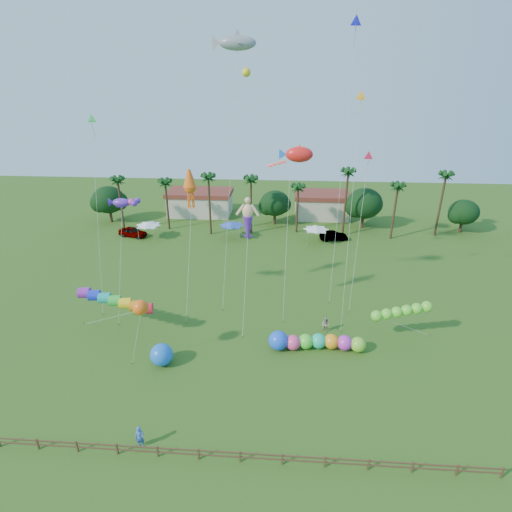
# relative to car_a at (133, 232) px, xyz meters

# --- Properties ---
(ground) EXTENTS (160.00, 160.00, 0.00)m
(ground) POSITION_rel_car_a_xyz_m (23.22, -36.79, -0.84)
(ground) COLOR #285116
(ground) RESTS_ON ground
(tree_line) EXTENTS (69.46, 8.91, 11.00)m
(tree_line) POSITION_rel_car_a_xyz_m (26.78, 7.20, 3.44)
(tree_line) COLOR #3A2819
(tree_line) RESTS_ON ground
(buildings_row) EXTENTS (35.00, 7.00, 4.00)m
(buildings_row) POSITION_rel_car_a_xyz_m (20.13, 13.21, 1.16)
(buildings_row) COLOR beige
(buildings_row) RESTS_ON ground
(tent_row) EXTENTS (31.00, 4.00, 0.60)m
(tent_row) POSITION_rel_car_a_xyz_m (17.22, -0.46, 1.91)
(tent_row) COLOR white
(tent_row) RESTS_ON ground
(fence) EXTENTS (36.12, 0.12, 1.00)m
(fence) POSITION_rel_car_a_xyz_m (23.22, -42.79, -0.23)
(fence) COLOR brown
(fence) RESTS_ON ground
(car_a) EXTENTS (5.27, 3.17, 1.68)m
(car_a) POSITION_rel_car_a_xyz_m (0.00, 0.00, 0.00)
(car_a) COLOR #4C4C54
(car_a) RESTS_ON ground
(car_b) EXTENTS (4.76, 2.17, 1.51)m
(car_b) POSITION_rel_car_a_xyz_m (34.39, 0.74, -0.08)
(car_b) COLOR #4C4C54
(car_b) RESTS_ON ground
(spectator_a) EXTENTS (0.71, 0.49, 1.87)m
(spectator_a) POSITION_rel_car_a_xyz_m (15.71, -42.04, 0.10)
(spectator_a) COLOR blue
(spectator_a) RESTS_ON ground
(spectator_b) EXTENTS (1.08, 1.09, 1.78)m
(spectator_b) POSITION_rel_car_a_xyz_m (30.67, -26.24, 0.05)
(spectator_b) COLOR #A29687
(spectator_b) RESTS_ON ground
(caterpillar_inflatable) EXTENTS (9.78, 2.32, 1.99)m
(caterpillar_inflatable) POSITION_rel_car_a_xyz_m (29.16, -29.30, -0.00)
(caterpillar_inflatable) COLOR #FF438B
(caterpillar_inflatable) RESTS_ON ground
(blue_ball) EXTENTS (2.18, 2.18, 2.18)m
(blue_ball) POSITION_rel_car_a_xyz_m (14.63, -32.71, 0.25)
(blue_ball) COLOR blue
(blue_ball) RESTS_ON ground
(rainbow_tube) EXTENTS (10.22, 2.50, 4.01)m
(rainbow_tube) POSITION_rel_car_a_xyz_m (9.96, -28.40, 2.59)
(rainbow_tube) COLOR red
(rainbow_tube) RESTS_ON ground
(green_worm) EXTENTS (9.35, 2.72, 3.58)m
(green_worm) POSITION_rel_car_a_xyz_m (35.60, -27.27, 2.05)
(green_worm) COLOR #62DB30
(green_worm) RESTS_ON ground
(orange_ball_kite) EXTENTS (2.28, 1.72, 6.80)m
(orange_ball_kite) POSITION_rel_car_a_xyz_m (13.09, -32.44, 5.23)
(orange_ball_kite) COLOR #FF6214
(orange_ball_kite) RESTS_ON ground
(merman_kite) EXTENTS (2.13, 5.87, 13.47)m
(merman_kite) POSITION_rel_car_a_xyz_m (22.07, -22.96, 10.40)
(merman_kite) COLOR #F5BC8B
(merman_kite) RESTS_ON ground
(fish_kite) EXTENTS (4.61, 6.58, 18.59)m
(fish_kite) POSITION_rel_car_a_xyz_m (27.31, -19.44, 16.82)
(fish_kite) COLOR red
(fish_kite) RESTS_ON ground
(shark_kite) EXTENTS (5.42, 7.81, 29.29)m
(shark_kite) POSITION_rel_car_a_xyz_m (20.62, -16.78, 27.52)
(shark_kite) COLOR gray
(shark_kite) RESTS_ON ground
(squid_kite) EXTENTS (1.67, 5.80, 16.31)m
(squid_kite) POSITION_rel_car_a_xyz_m (15.61, -20.80, 13.40)
(squid_kite) COLOR #FF6014
(squid_kite) RESTS_ON ground
(lobster_kite) EXTENTS (3.65, 5.29, 13.58)m
(lobster_kite) POSITION_rel_car_a_xyz_m (8.47, -22.57, 12.07)
(lobster_kite) COLOR #6226C2
(lobster_kite) RESTS_ON ground
(delta_kite_red) EXTENTS (1.87, 5.16, 17.76)m
(delta_kite_red) POSITION_rel_car_a_xyz_m (34.99, -17.30, 16.02)
(delta_kite_red) COLOR red
(delta_kite_red) RESTS_ON ground
(delta_kite_yellow) EXTENTS (1.10, 4.46, 24.06)m
(delta_kite_yellow) POSITION_rel_car_a_xyz_m (32.70, -22.12, 22.03)
(delta_kite_yellow) COLOR orange
(delta_kite_yellow) RESTS_ON ground
(delta_kite_green) EXTENTS (1.18, 3.96, 21.75)m
(delta_kite_green) POSITION_rel_car_a_xyz_m (5.82, -20.97, 19.81)
(delta_kite_green) COLOR #34DE62
(delta_kite_green) RESTS_ON ground
(delta_kite_blue) EXTENTS (1.64, 4.89, 30.99)m
(delta_kite_blue) POSITION_rel_car_a_xyz_m (32.59, -15.62, 28.92)
(delta_kite_blue) COLOR #1A1DEC
(delta_kite_blue) RESTS_ON ground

